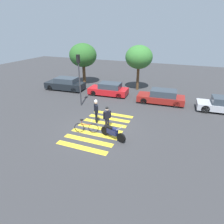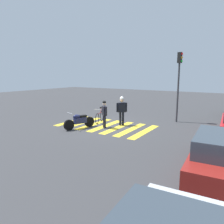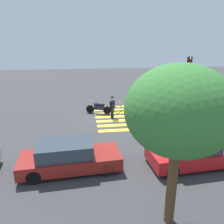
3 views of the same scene
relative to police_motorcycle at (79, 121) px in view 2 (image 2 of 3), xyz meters
name	(u,v)px [view 2 (image 2 of 3)]	position (x,y,z in m)	size (l,w,h in m)	color
ground_plane	(106,126)	(-1.42, 0.96, -0.46)	(60.00, 60.00, 0.00)	#38383A
police_motorcycle	(79,121)	(0.00, 0.00, 0.00)	(1.98, 0.91, 1.04)	black
leaning_bicycle	(100,117)	(-2.02, 0.05, -0.07)	(1.65, 0.63, 1.02)	black
officer_on_foot	(122,109)	(-2.08, 1.76, 0.64)	(0.50, 0.54, 1.88)	black
officer_by_motorcycle	(104,112)	(-0.92, 1.20, 0.52)	(0.44, 0.53, 1.71)	black
crosswalk_stripes	(106,126)	(-1.42, 0.96, -0.45)	(3.51, 5.85, 0.01)	yellow
car_maroon_wagon	(221,154)	(1.98, 7.92, 0.18)	(4.56, 2.07, 1.35)	black
traffic_light_pole	(179,76)	(-5.01, 4.48, 2.66)	(0.28, 0.35, 4.70)	#38383D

